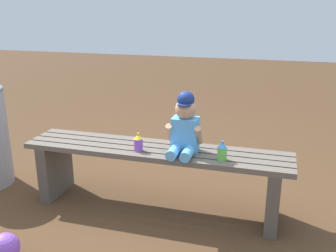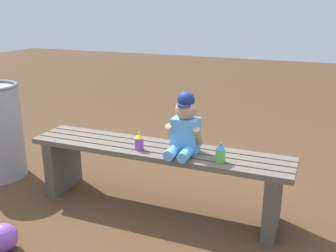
# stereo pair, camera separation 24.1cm
# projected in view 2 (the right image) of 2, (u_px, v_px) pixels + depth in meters

# --- Properties ---
(ground_plane) EXTENTS (16.00, 16.00, 0.00)m
(ground_plane) POSITION_uv_depth(u_px,v_px,m) (157.00, 207.00, 2.73)
(ground_plane) COLOR #4C331E
(park_bench) EXTENTS (1.82, 0.35, 0.45)m
(park_bench) POSITION_uv_depth(u_px,v_px,m) (157.00, 166.00, 2.64)
(park_bench) COLOR #60564C
(park_bench) RESTS_ON ground_plane
(child_figure) EXTENTS (0.23, 0.27, 0.40)m
(child_figure) POSITION_uv_depth(u_px,v_px,m) (185.00, 127.00, 2.46)
(child_figure) COLOR #59A5E5
(child_figure) RESTS_ON park_bench
(sippy_cup_left) EXTENTS (0.06, 0.06, 0.12)m
(sippy_cup_left) POSITION_uv_depth(u_px,v_px,m) (139.00, 141.00, 2.54)
(sippy_cup_left) COLOR #8C4CCC
(sippy_cup_left) RESTS_ON park_bench
(sippy_cup_right) EXTENTS (0.06, 0.06, 0.12)m
(sippy_cup_right) POSITION_uv_depth(u_px,v_px,m) (221.00, 153.00, 2.34)
(sippy_cup_right) COLOR #66CC4C
(sippy_cup_right) RESTS_ON park_bench
(toy_ball) EXTENTS (0.17, 0.17, 0.17)m
(toy_ball) POSITION_uv_depth(u_px,v_px,m) (3.00, 238.00, 2.23)
(toy_ball) COLOR #8C4CCC
(toy_ball) RESTS_ON ground_plane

